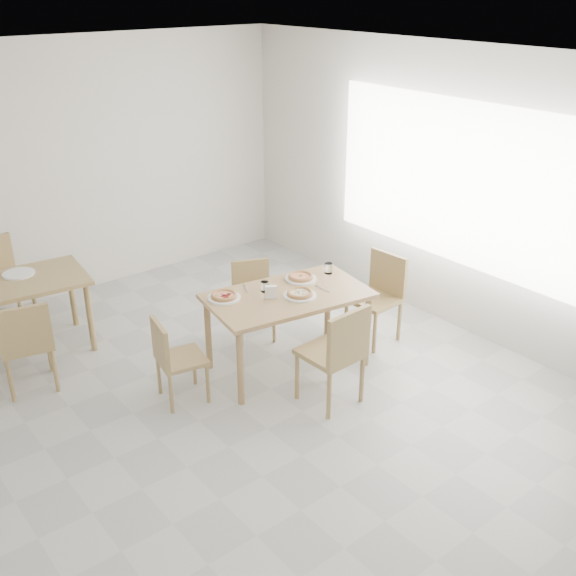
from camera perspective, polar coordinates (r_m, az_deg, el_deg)
room at (r=6.80m, az=14.38°, el=8.52°), size 7.28×7.00×7.00m
main_table at (r=6.05m, az=0.00°, el=-1.25°), size 1.55×1.04×0.75m
chair_south at (r=5.58m, az=4.23°, el=-5.23°), size 0.47×0.47×0.92m
chair_north at (r=6.74m, az=-3.01°, el=-0.46°), size 0.51×0.51×0.77m
chair_west at (r=5.74m, az=-9.72°, el=-5.63°), size 0.45×0.45×0.77m
chair_east at (r=6.69m, az=7.77°, el=-0.25°), size 0.46×0.46×0.88m
plate_margherita at (r=6.29m, az=1.08°, el=0.80°), size 0.30×0.30×0.02m
plate_mushroom at (r=5.96m, az=1.00°, el=-0.63°), size 0.29×0.29×0.02m
plate_pepperoni at (r=5.94m, az=-5.44°, el=-0.83°), size 0.29×0.29×0.02m
pizza_margherita at (r=6.28m, az=1.08°, el=0.98°), size 0.26×0.26×0.03m
pizza_mushroom at (r=5.95m, az=1.00°, el=-0.43°), size 0.27×0.27×0.03m
pizza_pepperoni at (r=5.93m, az=-5.45°, el=-0.62°), size 0.26×0.26×0.03m
tumbler_a at (r=6.04m, az=-2.00°, el=0.12°), size 0.07×0.07×0.09m
tumbler_b at (r=6.42m, az=3.45°, el=1.68°), size 0.08×0.08×0.10m
napkin_holder at (r=5.90m, az=-1.45°, el=-0.40°), size 0.12×0.10×0.12m
fork_a at (r=6.12m, az=-3.61°, el=-0.04°), size 0.10×0.17×0.01m
fork_b at (r=6.11m, az=2.95°, el=-0.07°), size 0.03×0.19×0.01m
second_table at (r=6.78m, az=-22.33°, el=-0.28°), size 1.43×0.93×0.75m
chair_back_s at (r=6.18m, az=-21.29°, el=-4.18°), size 0.51×0.51×0.87m
plate_empty at (r=6.89m, az=-21.84°, el=1.14°), size 0.29×0.29×0.02m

